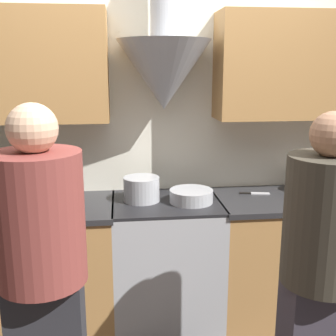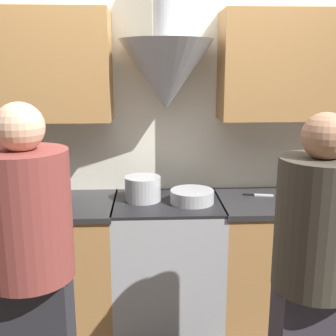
{
  "view_description": "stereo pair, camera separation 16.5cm",
  "coord_description": "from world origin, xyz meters",
  "px_view_note": "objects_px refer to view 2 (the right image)",
  "views": [
    {
      "loc": [
        -0.29,
        -2.29,
        1.79
      ],
      "look_at": [
        0.0,
        0.26,
        1.18
      ],
      "focal_mm": 45.0,
      "sensor_mm": 36.0,
      "label": 1
    },
    {
      "loc": [
        -0.13,
        -2.3,
        1.79
      ],
      "look_at": [
        0.0,
        0.26,
        1.18
      ],
      "focal_mm": 45.0,
      "sensor_mm": 36.0,
      "label": 2
    }
  ],
  "objects_px": {
    "saucepan": "(309,186)",
    "mixing_bowl": "(192,196)",
    "wine_bottle_7": "(12,184)",
    "person_foreground_right": "(314,273)",
    "stove_range": "(167,265)",
    "stock_pot": "(143,189)",
    "person_foreground_left": "(32,280)"
  },
  "relations": [
    {
      "from": "wine_bottle_7",
      "to": "person_foreground_right",
      "type": "bearing_deg",
      "value": -29.94
    },
    {
      "from": "stove_range",
      "to": "person_foreground_right",
      "type": "bearing_deg",
      "value": -56.4
    },
    {
      "from": "mixing_bowl",
      "to": "person_foreground_left",
      "type": "distance_m",
      "value": 1.25
    },
    {
      "from": "person_foreground_left",
      "to": "mixing_bowl",
      "type": "bearing_deg",
      "value": 50.98
    },
    {
      "from": "saucepan",
      "to": "person_foreground_right",
      "type": "distance_m",
      "value": 1.14
    },
    {
      "from": "stock_pot",
      "to": "mixing_bowl",
      "type": "height_order",
      "value": "stock_pot"
    },
    {
      "from": "wine_bottle_7",
      "to": "stock_pot",
      "type": "relative_size",
      "value": 1.39
    },
    {
      "from": "stock_pot",
      "to": "person_foreground_right",
      "type": "bearing_deg",
      "value": -50.99
    },
    {
      "from": "saucepan",
      "to": "person_foreground_right",
      "type": "relative_size",
      "value": 0.1
    },
    {
      "from": "mixing_bowl",
      "to": "wine_bottle_7",
      "type": "bearing_deg",
      "value": 178.22
    },
    {
      "from": "wine_bottle_7",
      "to": "saucepan",
      "type": "xyz_separation_m",
      "value": [
        2.01,
        0.13,
        -0.08
      ]
    },
    {
      "from": "stove_range",
      "to": "mixing_bowl",
      "type": "bearing_deg",
      "value": -12.89
    },
    {
      "from": "wine_bottle_7",
      "to": "person_foreground_left",
      "type": "bearing_deg",
      "value": -69.24
    },
    {
      "from": "saucepan",
      "to": "person_foreground_left",
      "type": "distance_m",
      "value": 1.98
    },
    {
      "from": "person_foreground_left",
      "to": "stove_range",
      "type": "bearing_deg",
      "value": 58.18
    },
    {
      "from": "stock_pot",
      "to": "saucepan",
      "type": "xyz_separation_m",
      "value": [
        1.16,
        0.1,
        -0.03
      ]
    },
    {
      "from": "stove_range",
      "to": "mixing_bowl",
      "type": "xyz_separation_m",
      "value": [
        0.16,
        -0.04,
        0.5
      ]
    },
    {
      "from": "stove_range",
      "to": "person_foreground_right",
      "type": "xyz_separation_m",
      "value": [
        0.62,
        -0.94,
        0.41
      ]
    },
    {
      "from": "saucepan",
      "to": "mixing_bowl",
      "type": "bearing_deg",
      "value": -169.0
    },
    {
      "from": "wine_bottle_7",
      "to": "mixing_bowl",
      "type": "distance_m",
      "value": 1.17
    },
    {
      "from": "stock_pot",
      "to": "person_foreground_right",
      "type": "xyz_separation_m",
      "value": [
        0.78,
        -0.97,
        -0.13
      ]
    },
    {
      "from": "saucepan",
      "to": "person_foreground_left",
      "type": "bearing_deg",
      "value": -145.17
    },
    {
      "from": "wine_bottle_7",
      "to": "person_foreground_right",
      "type": "distance_m",
      "value": 1.89
    },
    {
      "from": "mixing_bowl",
      "to": "person_foreground_left",
      "type": "relative_size",
      "value": 0.17
    },
    {
      "from": "stock_pot",
      "to": "mixing_bowl",
      "type": "bearing_deg",
      "value": -11.76
    },
    {
      "from": "stove_range",
      "to": "wine_bottle_7",
      "type": "xyz_separation_m",
      "value": [
        -1.0,
        -0.0,
        0.59
      ]
    },
    {
      "from": "stove_range",
      "to": "stock_pot",
      "type": "distance_m",
      "value": 0.57
    },
    {
      "from": "wine_bottle_7",
      "to": "person_foreground_right",
      "type": "height_order",
      "value": "person_foreground_right"
    },
    {
      "from": "mixing_bowl",
      "to": "person_foreground_left",
      "type": "bearing_deg",
      "value": -129.02
    },
    {
      "from": "stock_pot",
      "to": "person_foreground_right",
      "type": "relative_size",
      "value": 0.15
    },
    {
      "from": "wine_bottle_7",
      "to": "mixing_bowl",
      "type": "height_order",
      "value": "wine_bottle_7"
    },
    {
      "from": "wine_bottle_7",
      "to": "stock_pot",
      "type": "xyz_separation_m",
      "value": [
        0.84,
        0.03,
        -0.05
      ]
    }
  ]
}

